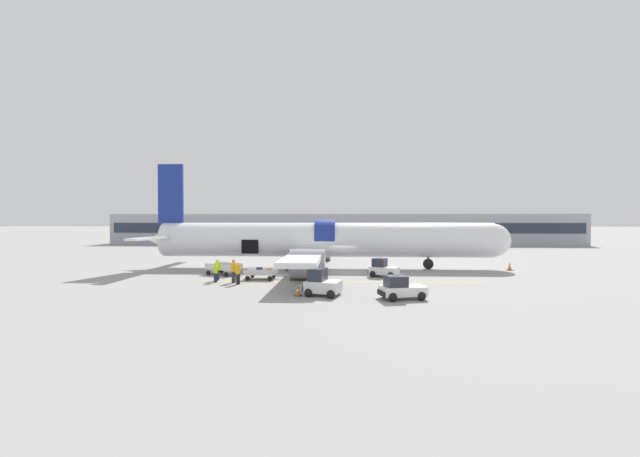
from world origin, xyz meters
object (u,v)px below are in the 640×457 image
at_px(baggage_tug_lead, 322,284).
at_px(baggage_cart_loading, 262,274).
at_px(airplane, 320,241).
at_px(ground_crew_driver, 216,272).
at_px(baggage_cart_queued, 224,269).
at_px(baggage_tug_rear, 383,269).
at_px(ground_crew_supervisor, 234,271).
at_px(ground_crew_loader_b, 217,269).
at_px(ground_crew_loader_a, 238,273).
at_px(baggage_tug_mid, 401,289).

distance_m(baggage_tug_lead, baggage_cart_loading, 8.74).
xyz_separation_m(airplane, ground_crew_driver, (-7.97, -9.42, -2.03)).
distance_m(airplane, baggage_tug_lead, 14.59).
relative_size(baggage_cart_loading, baggage_cart_queued, 0.89).
distance_m(airplane, baggage_tug_rear, 8.43).
xyz_separation_m(baggage_cart_queued, ground_crew_supervisor, (2.09, -4.42, 0.45)).
xyz_separation_m(baggage_cart_queued, ground_crew_loader_b, (0.40, -3.28, 0.40)).
distance_m(airplane, ground_crew_loader_a, 12.02).
xyz_separation_m(baggage_tug_rear, baggage_cart_queued, (-14.39, 0.56, -0.15)).
height_order(ground_crew_loader_a, ground_crew_loader_b, ground_crew_loader_b).
height_order(baggage_tug_rear, baggage_cart_loading, baggage_tug_rear).
relative_size(baggage_tug_rear, baggage_cart_loading, 0.79).
height_order(airplane, baggage_cart_queued, airplane).
bearing_deg(ground_crew_loader_b, airplane, 45.88).
distance_m(ground_crew_loader_b, ground_crew_driver, 1.04).
bearing_deg(ground_crew_supervisor, airplane, 55.93).
height_order(baggage_tug_lead, baggage_tug_rear, baggage_tug_lead).
bearing_deg(airplane, baggage_tug_rear, -44.19).
bearing_deg(baggage_tug_mid, airplane, 111.29).
xyz_separation_m(airplane, baggage_cart_loading, (-4.53, -7.55, -2.39)).
relative_size(airplane, ground_crew_loader_a, 21.59).
bearing_deg(ground_crew_supervisor, baggage_tug_rear, 17.44).
xyz_separation_m(baggage_cart_loading, ground_crew_loader_b, (-3.61, -0.85, 0.47)).
bearing_deg(ground_crew_loader_b, ground_crew_supervisor, -34.11).
bearing_deg(ground_crew_loader_b, baggage_tug_rear, 10.99).
distance_m(baggage_tug_rear, ground_crew_loader_a, 12.61).
xyz_separation_m(baggage_cart_loading, ground_crew_driver, (-3.43, -1.87, 0.37)).
bearing_deg(ground_crew_loader_b, baggage_cart_queued, 97.01).
xyz_separation_m(baggage_tug_mid, ground_crew_loader_a, (-11.87, 5.04, 0.27)).
bearing_deg(baggage_tug_lead, baggage_cart_loading, 128.21).
bearing_deg(airplane, ground_crew_supervisor, -124.07).
relative_size(baggage_tug_lead, ground_crew_loader_b, 1.52).
height_order(airplane, baggage_tug_mid, airplane).
height_order(ground_crew_loader_b, ground_crew_supervisor, ground_crew_supervisor).
xyz_separation_m(ground_crew_loader_a, ground_crew_loader_b, (-2.25, 1.90, 0.01)).
distance_m(baggage_tug_rear, ground_crew_driver, 14.31).
xyz_separation_m(baggage_cart_queued, ground_crew_driver, (0.58, -4.30, 0.30)).
bearing_deg(baggage_tug_rear, ground_crew_loader_a, -158.54).
distance_m(baggage_cart_queued, ground_crew_loader_a, 5.83).
relative_size(baggage_cart_queued, ground_crew_loader_a, 2.29).
bearing_deg(ground_crew_supervisor, baggage_cart_loading, 46.11).
xyz_separation_m(baggage_tug_mid, ground_crew_driver, (-13.94, 5.92, 0.18)).
distance_m(baggage_cart_queued, ground_crew_supervisor, 4.91).
bearing_deg(ground_crew_driver, airplane, 49.77).
xyz_separation_m(baggage_tug_lead, ground_crew_supervisor, (-7.33, 4.87, 0.23)).
bearing_deg(ground_crew_driver, baggage_cart_queued, 97.68).
bearing_deg(baggage_tug_lead, ground_crew_driver, 150.53).
bearing_deg(ground_crew_loader_a, baggage_tug_rear, 21.46).
distance_m(baggage_tug_mid, ground_crew_supervisor, 13.72).
height_order(baggage_tug_mid, ground_crew_loader_a, ground_crew_loader_a).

